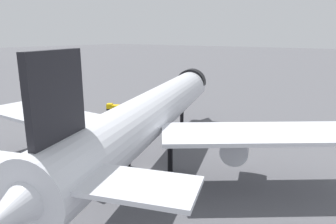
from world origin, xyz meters
TOP-DOWN VIEW (x-y plane):
  - ground at (0.00, 0.00)m, footprint 900.00×900.00m
  - airliner_near_gate at (2.75, 1.31)m, footprint 58.33×51.87m
  - baggage_tug_wing at (22.18, 30.00)m, footprint 3.05×3.58m

SIDE VIEW (x-z plane):
  - ground at x=0.00m, z-range 0.00..0.00m
  - baggage_tug_wing at x=22.18m, z-range 0.05..1.90m
  - airliner_near_gate at x=2.75m, z-range -1.04..16.55m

